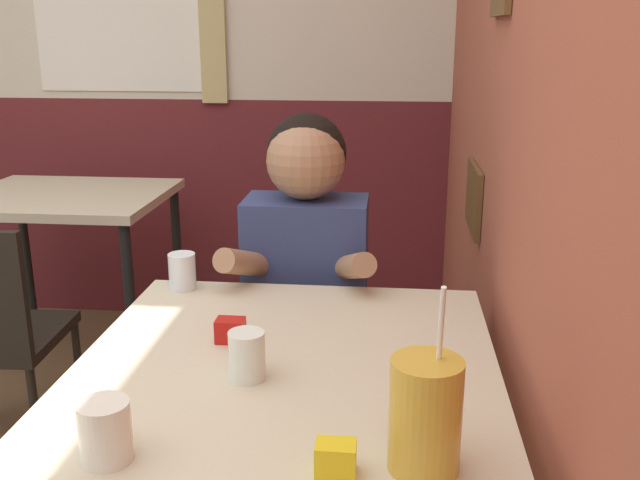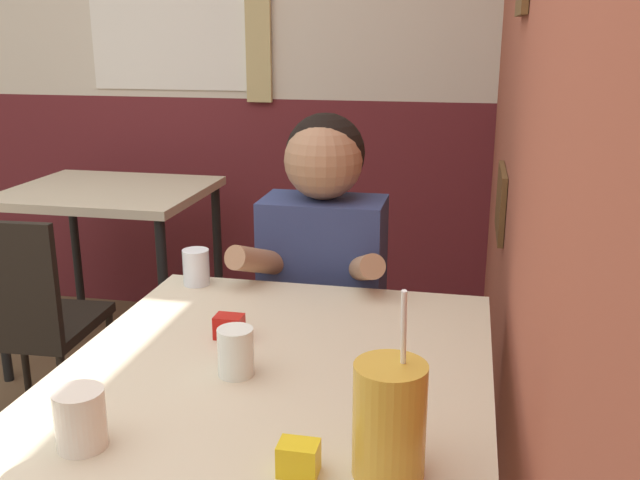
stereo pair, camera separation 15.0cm
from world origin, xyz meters
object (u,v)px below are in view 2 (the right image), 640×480
object	(u,v)px
cocktail_pitcher	(389,420)
background_table	(110,209)
main_table	(276,400)
person_seated	(323,309)
chair_near_window	(23,315)

from	to	relation	value
cocktail_pitcher	background_table	bearing A→B (deg)	128.04
main_table	person_seated	bearing A→B (deg)	93.17
chair_near_window	cocktail_pitcher	distance (m)	1.74
main_table	chair_near_window	distance (m)	1.33
main_table	background_table	xyz separation A→B (m)	(-1.13, 1.47, -0.02)
main_table	cocktail_pitcher	xyz separation A→B (m)	(0.26, -0.30, 0.16)
chair_near_window	background_table	bearing A→B (deg)	90.54
background_table	person_seated	bearing A→B (deg)	-36.91
background_table	cocktail_pitcher	bearing A→B (deg)	-51.96
chair_near_window	person_seated	world-z (taller)	person_seated
person_seated	main_table	bearing A→B (deg)	-86.83
person_seated	cocktail_pitcher	xyz separation A→B (m)	(0.29, -0.95, 0.22)
cocktail_pitcher	chair_near_window	bearing A→B (deg)	141.97
background_table	chair_near_window	xyz separation A→B (m)	(0.04, -0.72, -0.19)
background_table	cocktail_pitcher	world-z (taller)	cocktail_pitcher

